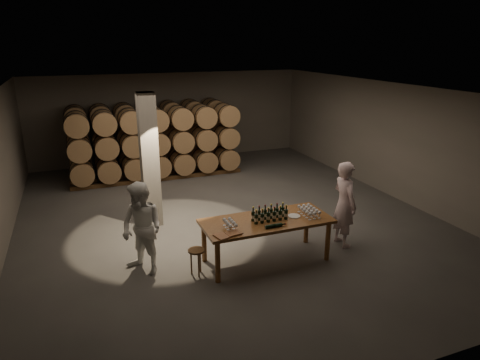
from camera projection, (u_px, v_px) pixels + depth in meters
name	position (u px, v px, depth m)	size (l,w,h in m)	color
room	(150.00, 161.00, 10.06)	(12.00, 12.00, 12.00)	#4A4846
tasting_table	(266.00, 225.00, 8.54)	(2.60, 1.10, 0.90)	brown
barrel_stack_back	(149.00, 134.00, 14.90)	(5.48, 0.95, 2.31)	#55351D
barrel_stack_front	(157.00, 142.00, 13.66)	(5.48, 0.95, 2.31)	#55351D
bottle_cluster	(270.00, 215.00, 8.46)	(0.73, 0.23, 0.30)	black
lying_bottles	(274.00, 226.00, 8.14)	(0.43, 0.07, 0.07)	black
glass_cluster_left	(230.00, 223.00, 8.09)	(0.19, 0.41, 0.16)	silver
glass_cluster_right	(309.00, 210.00, 8.71)	(0.30, 0.52, 0.16)	silver
plate	(294.00, 216.00, 8.67)	(0.26, 0.26, 0.01)	silver
notebook_near	(233.00, 233.00, 7.87)	(0.27, 0.22, 0.03)	#935A35
notebook_corner	(222.00, 236.00, 7.77)	(0.22, 0.28, 0.02)	#935A35
pen	(240.00, 234.00, 7.89)	(0.01, 0.01, 0.14)	black
stool	(196.00, 254.00, 8.12)	(0.32, 0.32, 0.53)	#55351D
person_man	(344.00, 204.00, 9.19)	(0.69, 0.45, 1.90)	silver
person_woman	(142.00, 229.00, 8.08)	(0.88, 0.69, 1.82)	white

